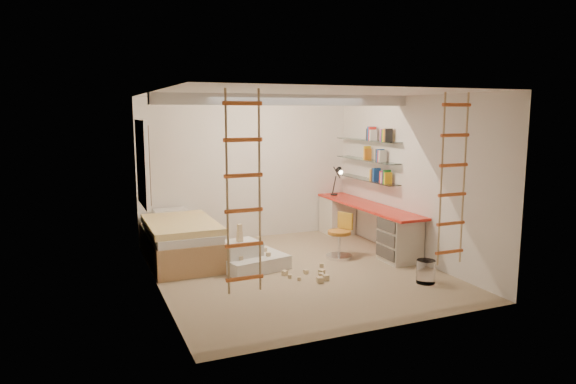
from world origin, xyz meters
name	(u,v)px	position (x,y,z in m)	size (l,w,h in m)	color
floor	(296,271)	(0.00, 0.00, 0.00)	(4.50, 4.50, 0.00)	tan
ceiling_beam	(288,100)	(0.00, 0.30, 2.52)	(4.00, 0.18, 0.16)	white
window_frame	(142,163)	(-1.97, 1.50, 1.55)	(0.06, 1.15, 1.35)	white
window_blind	(145,163)	(-1.93, 1.50, 1.55)	(0.02, 1.00, 1.20)	#4C2D1E
rope_ladder_left	(244,193)	(-1.35, -1.75, 1.52)	(0.41, 0.04, 2.13)	orange
rope_ladder_right	(453,180)	(1.35, -1.75, 1.52)	(0.41, 0.04, 2.13)	#C54821
waste_bin	(426,272)	(1.45, -1.18, 0.16)	(0.26, 0.26, 0.32)	white
desk	(366,224)	(1.72, 0.86, 0.40)	(0.56, 2.80, 0.75)	red
shelves	(367,160)	(1.87, 1.13, 1.50)	(0.25, 1.80, 0.71)	white
bed	(180,240)	(-1.48, 1.23, 0.33)	(1.02, 2.00, 0.69)	#AD7F51
task_lamp	(338,176)	(1.67, 1.82, 1.14)	(0.14, 0.36, 0.57)	black
swivel_chair	(340,241)	(0.95, 0.39, 0.27)	(0.57, 0.57, 0.73)	#B26C22
play_platform	(249,258)	(-0.60, 0.39, 0.16)	(1.07, 0.91, 0.42)	silver
toy_blocks	(285,261)	(-0.20, -0.04, 0.19)	(1.30, 1.18, 0.69)	#CCB284
books	(367,153)	(1.87, 1.13, 1.62)	(0.14, 0.64, 0.92)	yellow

